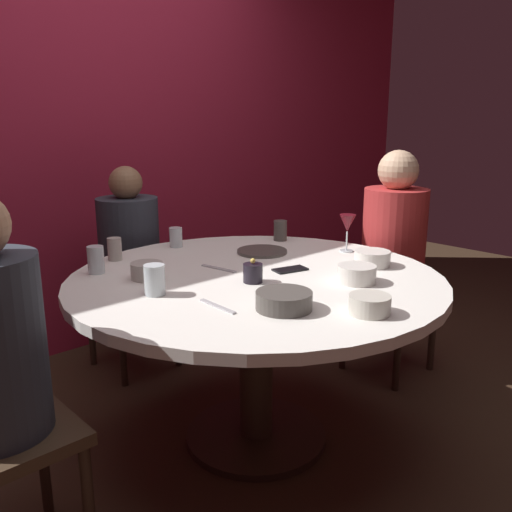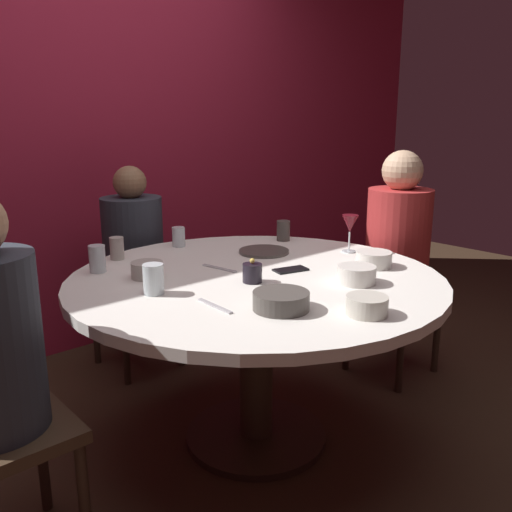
# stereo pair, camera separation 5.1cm
# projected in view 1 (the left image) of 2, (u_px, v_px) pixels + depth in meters

# --- Properties ---
(ground_plane) EXTENTS (8.00, 8.00, 0.00)m
(ground_plane) POSITION_uv_depth(u_px,v_px,m) (256.00, 438.00, 2.36)
(ground_plane) COLOR #382619
(back_wall) EXTENTS (6.00, 0.10, 2.60)m
(back_wall) POSITION_uv_depth(u_px,v_px,m) (78.00, 126.00, 3.09)
(back_wall) COLOR maroon
(back_wall) RESTS_ON ground
(dining_table) EXTENTS (1.50, 1.50, 0.73)m
(dining_table) POSITION_uv_depth(u_px,v_px,m) (256.00, 306.00, 2.21)
(dining_table) COLOR white
(dining_table) RESTS_ON ground
(seated_diner_back) EXTENTS (0.40, 0.40, 1.11)m
(seated_diner_back) POSITION_uv_depth(u_px,v_px,m) (129.00, 245.00, 2.89)
(seated_diner_back) COLOR #3F2D1E
(seated_diner_back) RESTS_ON ground
(seated_diner_right) EXTENTS (0.40, 0.40, 1.19)m
(seated_diner_right) POSITION_uv_depth(u_px,v_px,m) (394.00, 239.00, 2.83)
(seated_diner_right) COLOR #3F2D1E
(seated_diner_right) RESTS_ON ground
(candle_holder) EXTENTS (0.08, 0.08, 0.09)m
(candle_holder) POSITION_uv_depth(u_px,v_px,m) (253.00, 273.00, 2.08)
(candle_holder) COLOR black
(candle_holder) RESTS_ON dining_table
(wine_glass) EXTENTS (0.08, 0.08, 0.18)m
(wine_glass) POSITION_uv_depth(u_px,v_px,m) (347.00, 225.00, 2.54)
(wine_glass) COLOR silver
(wine_glass) RESTS_ON dining_table
(dinner_plate) EXTENTS (0.23, 0.23, 0.01)m
(dinner_plate) POSITION_uv_depth(u_px,v_px,m) (262.00, 251.00, 2.54)
(dinner_plate) COLOR #4C4742
(dinner_plate) RESTS_ON dining_table
(cell_phone) EXTENTS (0.15, 0.10, 0.01)m
(cell_phone) POSITION_uv_depth(u_px,v_px,m) (290.00, 269.00, 2.25)
(cell_phone) COLOR black
(cell_phone) RESTS_ON dining_table
(bowl_serving_large) EXTENTS (0.19, 0.19, 0.06)m
(bowl_serving_large) POSITION_uv_depth(u_px,v_px,m) (284.00, 300.00, 1.79)
(bowl_serving_large) COLOR #4C4742
(bowl_serving_large) RESTS_ON dining_table
(bowl_salad_center) EXTENTS (0.13, 0.13, 0.06)m
(bowl_salad_center) POSITION_uv_depth(u_px,v_px,m) (147.00, 270.00, 2.13)
(bowl_salad_center) COLOR #B2ADA3
(bowl_salad_center) RESTS_ON dining_table
(bowl_small_white) EXTENTS (0.15, 0.15, 0.07)m
(bowl_small_white) POSITION_uv_depth(u_px,v_px,m) (357.00, 274.00, 2.08)
(bowl_small_white) COLOR silver
(bowl_small_white) RESTS_ON dining_table
(bowl_sauce_side) EXTENTS (0.14, 0.14, 0.06)m
(bowl_sauce_side) POSITION_uv_depth(u_px,v_px,m) (370.00, 305.00, 1.75)
(bowl_sauce_side) COLOR beige
(bowl_sauce_side) RESTS_ON dining_table
(bowl_rice_portion) EXTENTS (0.15, 0.15, 0.07)m
(bowl_rice_portion) POSITION_uv_depth(u_px,v_px,m) (372.00, 258.00, 2.32)
(bowl_rice_portion) COLOR silver
(bowl_rice_portion) RESTS_ON dining_table
(cup_near_candle) EXTENTS (0.07, 0.07, 0.11)m
(cup_near_candle) POSITION_uv_depth(u_px,v_px,m) (96.00, 260.00, 2.20)
(cup_near_candle) COLOR silver
(cup_near_candle) RESTS_ON dining_table
(cup_by_left_diner) EXTENTS (0.07, 0.07, 0.11)m
(cup_by_left_diner) POSITION_uv_depth(u_px,v_px,m) (155.00, 280.00, 1.93)
(cup_by_left_diner) COLOR silver
(cup_by_left_diner) RESTS_ON dining_table
(cup_by_right_diner) EXTENTS (0.06, 0.06, 0.10)m
(cup_by_right_diner) POSITION_uv_depth(u_px,v_px,m) (176.00, 237.00, 2.65)
(cup_by_right_diner) COLOR silver
(cup_by_right_diner) RESTS_ON dining_table
(cup_center_front) EXTENTS (0.07, 0.07, 0.10)m
(cup_center_front) POSITION_uv_depth(u_px,v_px,m) (280.00, 231.00, 2.79)
(cup_center_front) COLOR #4C4742
(cup_center_front) RESTS_ON dining_table
(cup_far_edge) EXTENTS (0.06, 0.06, 0.10)m
(cup_far_edge) POSITION_uv_depth(u_px,v_px,m) (115.00, 249.00, 2.40)
(cup_far_edge) COLOR #B2ADA3
(cup_far_edge) RESTS_ON dining_table
(fork_near_plate) EXTENTS (0.02, 0.18, 0.01)m
(fork_near_plate) POSITION_uv_depth(u_px,v_px,m) (217.00, 306.00, 1.82)
(fork_near_plate) COLOR #B7B7BC
(fork_near_plate) RESTS_ON dining_table
(knife_near_plate) EXTENTS (0.05, 0.18, 0.01)m
(knife_near_plate) POSITION_uv_depth(u_px,v_px,m) (219.00, 268.00, 2.27)
(knife_near_plate) COLOR #B7B7BC
(knife_near_plate) RESTS_ON dining_table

